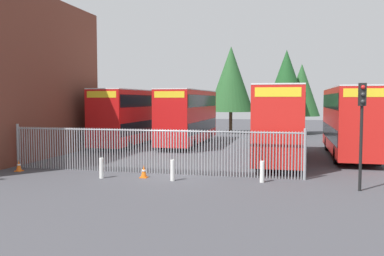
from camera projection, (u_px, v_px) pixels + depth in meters
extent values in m
plane|color=#3D3D42|center=(206.00, 153.00, 28.03)|extent=(100.00, 100.00, 0.00)
cylinder|color=gray|center=(18.00, 147.00, 22.22)|extent=(0.06, 0.06, 2.20)
cylinder|color=gray|center=(20.00, 147.00, 22.19)|extent=(0.06, 0.06, 2.20)
cylinder|color=gray|center=(23.00, 147.00, 22.16)|extent=(0.06, 0.06, 2.20)
cylinder|color=gray|center=(25.00, 147.00, 22.12)|extent=(0.06, 0.06, 2.20)
cylinder|color=gray|center=(27.00, 147.00, 22.09)|extent=(0.06, 0.06, 2.20)
cylinder|color=gray|center=(29.00, 147.00, 22.06)|extent=(0.06, 0.06, 2.20)
cylinder|color=gray|center=(32.00, 147.00, 22.02)|extent=(0.06, 0.06, 2.20)
cylinder|color=gray|center=(34.00, 148.00, 21.99)|extent=(0.06, 0.06, 2.20)
cylinder|color=gray|center=(36.00, 148.00, 21.96)|extent=(0.06, 0.06, 2.20)
cylinder|color=gray|center=(39.00, 148.00, 21.93)|extent=(0.06, 0.06, 2.20)
cylinder|color=gray|center=(41.00, 148.00, 21.89)|extent=(0.06, 0.06, 2.20)
cylinder|color=gray|center=(43.00, 148.00, 21.86)|extent=(0.06, 0.06, 2.20)
cylinder|color=gray|center=(46.00, 148.00, 21.83)|extent=(0.06, 0.06, 2.20)
cylinder|color=gray|center=(48.00, 148.00, 21.79)|extent=(0.06, 0.06, 2.20)
cylinder|color=gray|center=(51.00, 148.00, 21.76)|extent=(0.06, 0.06, 2.20)
cylinder|color=gray|center=(53.00, 148.00, 21.73)|extent=(0.06, 0.06, 2.20)
cylinder|color=gray|center=(55.00, 148.00, 21.70)|extent=(0.06, 0.06, 2.20)
cylinder|color=gray|center=(58.00, 148.00, 21.66)|extent=(0.06, 0.06, 2.20)
cylinder|color=gray|center=(60.00, 148.00, 21.63)|extent=(0.06, 0.06, 2.20)
cylinder|color=gray|center=(63.00, 148.00, 21.60)|extent=(0.06, 0.06, 2.20)
cylinder|color=gray|center=(65.00, 148.00, 21.56)|extent=(0.06, 0.06, 2.20)
cylinder|color=gray|center=(67.00, 149.00, 21.53)|extent=(0.06, 0.06, 2.20)
cylinder|color=gray|center=(70.00, 149.00, 21.50)|extent=(0.06, 0.06, 2.20)
cylinder|color=gray|center=(72.00, 149.00, 21.47)|extent=(0.06, 0.06, 2.20)
cylinder|color=gray|center=(75.00, 149.00, 21.43)|extent=(0.06, 0.06, 2.20)
cylinder|color=gray|center=(77.00, 149.00, 21.40)|extent=(0.06, 0.06, 2.20)
cylinder|color=gray|center=(80.00, 149.00, 21.37)|extent=(0.06, 0.06, 2.20)
cylinder|color=gray|center=(82.00, 149.00, 21.33)|extent=(0.06, 0.06, 2.20)
cylinder|color=gray|center=(85.00, 149.00, 21.30)|extent=(0.06, 0.06, 2.20)
cylinder|color=gray|center=(87.00, 149.00, 21.27)|extent=(0.06, 0.06, 2.20)
cylinder|color=gray|center=(90.00, 149.00, 21.24)|extent=(0.06, 0.06, 2.20)
cylinder|color=gray|center=(92.00, 149.00, 21.20)|extent=(0.06, 0.06, 2.20)
cylinder|color=gray|center=(95.00, 149.00, 21.17)|extent=(0.06, 0.06, 2.20)
cylinder|color=gray|center=(97.00, 149.00, 21.14)|extent=(0.06, 0.06, 2.20)
cylinder|color=gray|center=(100.00, 150.00, 21.11)|extent=(0.06, 0.06, 2.20)
cylinder|color=gray|center=(102.00, 150.00, 21.07)|extent=(0.06, 0.06, 2.20)
cylinder|color=gray|center=(105.00, 150.00, 21.04)|extent=(0.06, 0.06, 2.20)
cylinder|color=gray|center=(107.00, 150.00, 21.01)|extent=(0.06, 0.06, 2.20)
cylinder|color=gray|center=(110.00, 150.00, 20.97)|extent=(0.06, 0.06, 2.20)
cylinder|color=gray|center=(112.00, 150.00, 20.94)|extent=(0.06, 0.06, 2.20)
cylinder|color=gray|center=(115.00, 150.00, 20.91)|extent=(0.06, 0.06, 2.20)
cylinder|color=gray|center=(118.00, 150.00, 20.88)|extent=(0.06, 0.06, 2.20)
cylinder|color=gray|center=(120.00, 150.00, 20.84)|extent=(0.06, 0.06, 2.20)
cylinder|color=gray|center=(123.00, 150.00, 20.81)|extent=(0.06, 0.06, 2.20)
cylinder|color=gray|center=(125.00, 150.00, 20.78)|extent=(0.06, 0.06, 2.20)
cylinder|color=gray|center=(128.00, 150.00, 20.74)|extent=(0.06, 0.06, 2.20)
cylinder|color=gray|center=(131.00, 150.00, 20.71)|extent=(0.06, 0.06, 2.20)
cylinder|color=gray|center=(133.00, 151.00, 20.68)|extent=(0.06, 0.06, 2.20)
cylinder|color=gray|center=(136.00, 151.00, 20.65)|extent=(0.06, 0.06, 2.20)
cylinder|color=gray|center=(139.00, 151.00, 20.61)|extent=(0.06, 0.06, 2.20)
cylinder|color=gray|center=(141.00, 151.00, 20.58)|extent=(0.06, 0.06, 2.20)
cylinder|color=gray|center=(144.00, 151.00, 20.55)|extent=(0.06, 0.06, 2.20)
cylinder|color=gray|center=(147.00, 151.00, 20.51)|extent=(0.06, 0.06, 2.20)
cylinder|color=gray|center=(149.00, 151.00, 20.48)|extent=(0.06, 0.06, 2.20)
cylinder|color=gray|center=(152.00, 151.00, 20.45)|extent=(0.06, 0.06, 2.20)
cylinder|color=gray|center=(155.00, 151.00, 20.42)|extent=(0.06, 0.06, 2.20)
cylinder|color=gray|center=(157.00, 151.00, 20.38)|extent=(0.06, 0.06, 2.20)
cylinder|color=gray|center=(160.00, 151.00, 20.35)|extent=(0.06, 0.06, 2.20)
cylinder|color=gray|center=(163.00, 151.00, 20.32)|extent=(0.06, 0.06, 2.20)
cylinder|color=gray|center=(165.00, 152.00, 20.28)|extent=(0.06, 0.06, 2.20)
cylinder|color=gray|center=(168.00, 152.00, 20.25)|extent=(0.06, 0.06, 2.20)
cylinder|color=gray|center=(171.00, 152.00, 20.22)|extent=(0.06, 0.06, 2.20)
cylinder|color=gray|center=(174.00, 152.00, 20.19)|extent=(0.06, 0.06, 2.20)
cylinder|color=gray|center=(177.00, 152.00, 20.15)|extent=(0.06, 0.06, 2.20)
cylinder|color=gray|center=(179.00, 152.00, 20.12)|extent=(0.06, 0.06, 2.20)
cylinder|color=gray|center=(182.00, 152.00, 20.09)|extent=(0.06, 0.06, 2.20)
cylinder|color=gray|center=(185.00, 152.00, 20.05)|extent=(0.06, 0.06, 2.20)
cylinder|color=gray|center=(188.00, 152.00, 20.02)|extent=(0.06, 0.06, 2.20)
cylinder|color=gray|center=(191.00, 152.00, 19.99)|extent=(0.06, 0.06, 2.20)
cylinder|color=gray|center=(193.00, 152.00, 19.96)|extent=(0.06, 0.06, 2.20)
cylinder|color=gray|center=(196.00, 153.00, 19.92)|extent=(0.06, 0.06, 2.20)
cylinder|color=gray|center=(199.00, 153.00, 19.89)|extent=(0.06, 0.06, 2.20)
cylinder|color=gray|center=(202.00, 153.00, 19.86)|extent=(0.06, 0.06, 2.20)
cylinder|color=gray|center=(205.00, 153.00, 19.82)|extent=(0.06, 0.06, 2.20)
cylinder|color=gray|center=(208.00, 153.00, 19.79)|extent=(0.06, 0.06, 2.20)
cylinder|color=gray|center=(210.00, 153.00, 19.76)|extent=(0.06, 0.06, 2.20)
cylinder|color=gray|center=(213.00, 153.00, 19.73)|extent=(0.06, 0.06, 2.20)
cylinder|color=gray|center=(216.00, 153.00, 19.69)|extent=(0.06, 0.06, 2.20)
cylinder|color=gray|center=(219.00, 153.00, 19.66)|extent=(0.06, 0.06, 2.20)
cylinder|color=gray|center=(222.00, 153.00, 19.63)|extent=(0.06, 0.06, 2.20)
cylinder|color=gray|center=(225.00, 153.00, 19.59)|extent=(0.06, 0.06, 2.20)
cylinder|color=gray|center=(228.00, 153.00, 19.56)|extent=(0.06, 0.06, 2.20)
cylinder|color=gray|center=(231.00, 154.00, 19.53)|extent=(0.06, 0.06, 2.20)
cylinder|color=gray|center=(234.00, 154.00, 19.50)|extent=(0.06, 0.06, 2.20)
cylinder|color=gray|center=(237.00, 154.00, 19.46)|extent=(0.06, 0.06, 2.20)
cylinder|color=gray|center=(240.00, 154.00, 19.43)|extent=(0.06, 0.06, 2.20)
cylinder|color=gray|center=(243.00, 154.00, 19.40)|extent=(0.06, 0.06, 2.20)
cylinder|color=gray|center=(246.00, 154.00, 19.37)|extent=(0.06, 0.06, 2.20)
cylinder|color=gray|center=(249.00, 154.00, 19.33)|extent=(0.06, 0.06, 2.20)
cylinder|color=gray|center=(252.00, 154.00, 19.30)|extent=(0.06, 0.06, 2.20)
cylinder|color=gray|center=(255.00, 154.00, 19.27)|extent=(0.06, 0.06, 2.20)
cylinder|color=gray|center=(258.00, 154.00, 19.23)|extent=(0.06, 0.06, 2.20)
cylinder|color=gray|center=(261.00, 154.00, 19.20)|extent=(0.06, 0.06, 2.20)
cylinder|color=gray|center=(264.00, 155.00, 19.17)|extent=(0.06, 0.06, 2.20)
cylinder|color=gray|center=(267.00, 155.00, 19.14)|extent=(0.06, 0.06, 2.20)
cylinder|color=gray|center=(270.00, 155.00, 19.10)|extent=(0.06, 0.06, 2.20)
cylinder|color=gray|center=(273.00, 155.00, 19.07)|extent=(0.06, 0.06, 2.20)
cylinder|color=gray|center=(276.00, 155.00, 19.04)|extent=(0.06, 0.06, 2.20)
cylinder|color=gray|center=(280.00, 155.00, 19.00)|extent=(0.06, 0.06, 2.20)
cylinder|color=gray|center=(283.00, 155.00, 18.97)|extent=(0.06, 0.06, 2.20)
cylinder|color=gray|center=(286.00, 155.00, 18.94)|extent=(0.06, 0.06, 2.20)
cylinder|color=gray|center=(289.00, 155.00, 18.91)|extent=(0.06, 0.06, 2.20)
cylinder|color=gray|center=(292.00, 155.00, 18.87)|extent=(0.06, 0.06, 2.20)
cylinder|color=gray|center=(295.00, 156.00, 18.84)|extent=(0.06, 0.06, 2.20)
cylinder|color=gray|center=(298.00, 156.00, 18.81)|extent=(0.06, 0.06, 2.20)
cylinder|color=gray|center=(302.00, 156.00, 18.77)|extent=(0.06, 0.06, 2.20)
cylinder|color=gray|center=(305.00, 156.00, 18.74)|extent=(0.06, 0.06, 2.20)
cylinder|color=gray|center=(149.00, 131.00, 20.41)|extent=(14.91, 0.07, 0.07)
cylinder|color=gray|center=(18.00, 146.00, 22.22)|extent=(0.14, 0.14, 2.35)
cylinder|color=gray|center=(305.00, 154.00, 18.74)|extent=(0.14, 0.14, 2.35)
cube|color=red|center=(350.00, 120.00, 26.36)|extent=(2.50, 10.80, 4.00)
cube|color=black|center=(350.00, 132.00, 26.42)|extent=(2.54, 10.37, 0.90)
cube|color=black|center=(350.00, 101.00, 26.28)|extent=(2.54, 10.37, 0.90)
cube|color=yellow|center=(365.00, 93.00, 21.06)|extent=(2.12, 0.12, 0.44)
cube|color=silver|center=(351.00, 88.00, 26.23)|extent=(2.50, 10.80, 0.08)
cylinder|color=black|center=(337.00, 155.00, 23.50)|extent=(0.30, 1.04, 1.04)
cylinder|color=black|center=(378.00, 156.00, 22.99)|extent=(0.30, 1.04, 1.04)
cylinder|color=black|center=(327.00, 143.00, 29.63)|extent=(0.30, 1.04, 1.04)
cylinder|color=black|center=(360.00, 144.00, 29.11)|extent=(0.30, 1.04, 1.04)
cube|color=red|center=(280.00, 121.00, 24.55)|extent=(2.50, 10.80, 4.00)
cube|color=black|center=(280.00, 135.00, 24.61)|extent=(2.54, 10.37, 0.90)
cube|color=black|center=(281.00, 101.00, 24.47)|extent=(2.54, 10.37, 0.90)
cube|color=yellow|center=(278.00, 92.00, 19.25)|extent=(2.12, 0.12, 0.44)
cube|color=silver|center=(281.00, 87.00, 24.42)|extent=(2.50, 10.80, 0.08)
cylinder|color=black|center=(257.00, 159.00, 21.69)|extent=(0.30, 1.04, 1.04)
cylinder|color=black|center=(300.00, 161.00, 21.18)|extent=(0.30, 1.04, 1.04)
cylinder|color=black|center=(264.00, 146.00, 27.82)|extent=(0.30, 1.04, 1.04)
cylinder|color=black|center=(298.00, 147.00, 27.30)|extent=(0.30, 1.04, 1.04)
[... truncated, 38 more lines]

